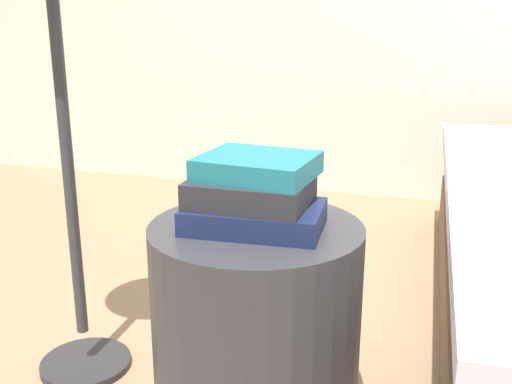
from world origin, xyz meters
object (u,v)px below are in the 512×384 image
book_navy (254,217)px  book_charcoal (251,190)px  side_table (256,331)px  book_teal (260,166)px

book_navy → book_charcoal: bearing=121.2°
side_table → book_navy: 0.27m
side_table → book_teal: size_ratio=2.18×
book_teal → side_table: bearing=-107.0°
side_table → book_teal: bearing=67.7°
book_navy → side_table: bearing=84.1°
book_navy → book_teal: 0.10m
side_table → book_navy: (-0.00, -0.01, 0.27)m
side_table → book_charcoal: (-0.01, 0.00, 0.32)m
side_table → book_charcoal: bearing=159.8°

